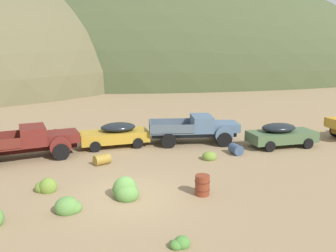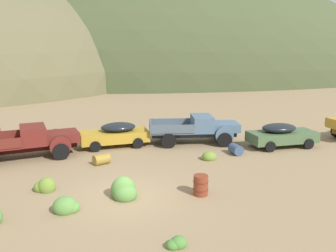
# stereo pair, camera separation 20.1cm
# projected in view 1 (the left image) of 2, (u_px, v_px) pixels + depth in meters

# --- Properties ---
(ground_plane) EXTENTS (300.00, 300.00, 0.00)m
(ground_plane) POSITION_uv_depth(u_px,v_px,m) (128.00, 196.00, 14.87)
(ground_plane) COLOR #937A56
(hill_far_right) EXTENTS (103.06, 50.57, 44.86)m
(hill_far_right) POSITION_uv_depth(u_px,v_px,m) (172.00, 79.00, 76.14)
(hill_far_right) COLOR #424C2D
(hill_far_right) RESTS_ON ground
(truck_oxblood) EXTENTS (6.54, 3.59, 1.89)m
(truck_oxblood) POSITION_uv_depth(u_px,v_px,m) (32.00, 141.00, 19.99)
(truck_oxblood) COLOR black
(truck_oxblood) RESTS_ON ground
(car_mustard) EXTENTS (4.79, 2.44, 1.57)m
(car_mustard) POSITION_uv_depth(u_px,v_px,m) (112.00, 134.00, 22.40)
(car_mustard) COLOR #B28928
(car_mustard) RESTS_ON ground
(truck_chalk_blue) EXTENTS (6.20, 3.08, 1.89)m
(truck_chalk_blue) POSITION_uv_depth(u_px,v_px,m) (200.00, 129.00, 23.31)
(truck_chalk_blue) COLOR #262D39
(truck_chalk_blue) RESTS_ON ground
(car_weathered_green) EXTENTS (4.76, 2.19, 1.57)m
(car_weathered_green) POSITION_uv_depth(u_px,v_px,m) (284.00, 134.00, 22.45)
(car_weathered_green) COLOR #47603D
(car_weathered_green) RESTS_ON ground
(oil_drum_by_truck) EXTENTS (0.68, 0.68, 0.90)m
(oil_drum_by_truck) POSITION_uv_depth(u_px,v_px,m) (202.00, 185.00, 14.90)
(oil_drum_by_truck) COLOR brown
(oil_drum_by_truck) RESTS_ON ground
(oil_drum_tipped) EXTENTS (0.73, 0.92, 0.62)m
(oil_drum_tipped) POSITION_uv_depth(u_px,v_px,m) (236.00, 149.00, 20.84)
(oil_drum_tipped) COLOR #384C6B
(oil_drum_tipped) RESTS_ON ground
(oil_drum_spare) EXTENTS (1.03, 0.90, 0.58)m
(oil_drum_spare) POSITION_uv_depth(u_px,v_px,m) (102.00, 159.00, 18.94)
(oil_drum_spare) COLOR olive
(oil_drum_spare) RESTS_ON ground
(bush_back_edge) EXTENTS (0.83, 0.74, 0.62)m
(bush_back_edge) POSITION_uv_depth(u_px,v_px,m) (210.00, 157.00, 19.86)
(bush_back_edge) COLOR olive
(bush_back_edge) RESTS_ON ground
(bush_front_right) EXTENTS (0.98, 0.76, 0.83)m
(bush_front_right) POSITION_uv_depth(u_px,v_px,m) (46.00, 187.00, 15.31)
(bush_front_right) COLOR olive
(bush_front_right) RESTS_ON ground
(bush_near_barrel) EXTENTS (0.69, 0.49, 0.46)m
(bush_near_barrel) POSITION_uv_depth(u_px,v_px,m) (180.00, 244.00, 10.98)
(bush_near_barrel) COLOR #4C8438
(bush_near_barrel) RESTS_ON ground
(bush_lone_scrub) EXTENTS (1.11, 1.18, 1.16)m
(bush_lone_scrub) POSITION_uv_depth(u_px,v_px,m) (126.00, 191.00, 14.65)
(bush_lone_scrub) COLOR #5B8E42
(bush_lone_scrub) RESTS_ON ground
(bush_between_trucks) EXTENTS (1.05, 0.86, 0.80)m
(bush_between_trucks) POSITION_uv_depth(u_px,v_px,m) (69.00, 207.00, 13.36)
(bush_between_trucks) COLOR #5B8E42
(bush_between_trucks) RESTS_ON ground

